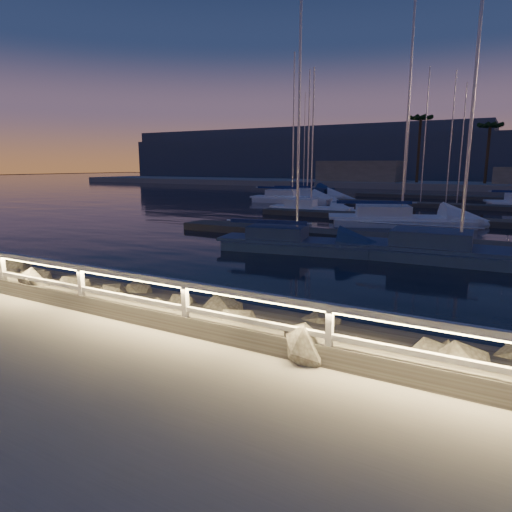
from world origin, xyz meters
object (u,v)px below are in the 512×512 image
object	(u,v)px
sailboat_b	(293,242)
sailboat_j	(290,198)
sailboat_c	(453,250)
guard_rail	(144,288)
sailboat_g	(397,218)
sailboat_e	(309,208)
sailboat_n	(305,196)
sailboat_m	(307,188)

from	to	relation	value
sailboat_b	sailboat_j	bearing A→B (deg)	105.33
sailboat_b	sailboat_c	bearing A→B (deg)	-1.17
guard_rail	sailboat_c	world-z (taller)	sailboat_c
sailboat_j	sailboat_g	bearing A→B (deg)	-47.01
sailboat_b	sailboat_e	distance (m)	16.67
sailboat_e	sailboat_g	world-z (taller)	sailboat_g
sailboat_g	sailboat_e	bearing A→B (deg)	130.08
sailboat_c	sailboat_n	distance (m)	33.19
sailboat_e	sailboat_j	xyz separation A→B (m)	(-5.74, 8.55, 0.05)
sailboat_c	sailboat_j	bearing A→B (deg)	125.42
sailboat_c	sailboat_b	bearing A→B (deg)	-173.87
sailboat_j	sailboat_n	world-z (taller)	sailboat_j
sailboat_c	sailboat_j	xyz separation A→B (m)	(-18.31, 23.07, 0.03)
guard_rail	sailboat_j	world-z (taller)	sailboat_j
sailboat_b	sailboat_c	size ratio (longest dim) A/B	0.83
sailboat_b	sailboat_j	world-z (taller)	sailboat_j
sailboat_m	sailboat_e	bearing A→B (deg)	-52.02
sailboat_b	sailboat_e	world-z (taller)	sailboat_b
guard_rail	sailboat_m	distance (m)	58.63
sailboat_c	sailboat_m	world-z (taller)	sailboat_c
guard_rail	sailboat_m	world-z (taller)	sailboat_m
sailboat_m	sailboat_n	bearing A→B (deg)	-52.94
sailboat_b	sailboat_c	xyz separation A→B (m)	(6.71, 1.08, 0.03)
sailboat_b	sailboat_n	world-z (taller)	sailboat_n
guard_rail	sailboat_g	distance (m)	23.24
sailboat_b	sailboat_c	distance (m)	6.80
sailboat_n	sailboat_g	bearing A→B (deg)	-71.43
guard_rail	sailboat_n	distance (m)	42.93
sailboat_j	guard_rail	bearing A→B (deg)	-73.00
guard_rail	sailboat_j	bearing A→B (deg)	110.90
sailboat_e	sailboat_m	distance (m)	30.03
sailboat_b	sailboat_c	world-z (taller)	sailboat_c
sailboat_c	sailboat_g	distance (m)	11.13
guard_rail	sailboat_g	xyz separation A→B (m)	(-0.01, 23.22, -0.91)
sailboat_e	sailboat_n	xyz separation A→B (m)	(-5.99, 12.99, 0.04)
sailboat_c	sailboat_j	distance (m)	29.45
guard_rail	sailboat_e	world-z (taller)	sailboat_e
sailboat_g	sailboat_j	bearing A→B (deg)	115.41
guard_rail	sailboat_c	xyz separation A→B (m)	(4.52, 13.05, -0.93)
guard_rail	sailboat_g	bearing A→B (deg)	90.03
sailboat_b	sailboat_m	distance (m)	46.68
sailboat_c	sailboat_e	xyz separation A→B (m)	(-12.57, 14.53, -0.03)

